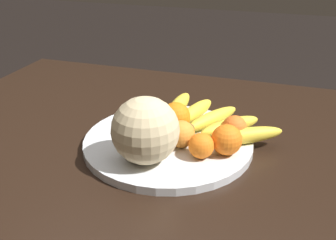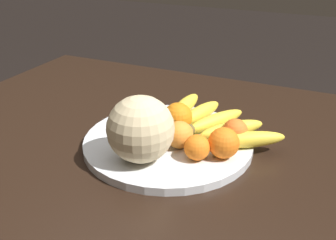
{
  "view_description": "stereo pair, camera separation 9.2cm",
  "coord_description": "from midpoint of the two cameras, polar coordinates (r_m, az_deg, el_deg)",
  "views": [
    {
      "loc": [
        -0.28,
        0.76,
        1.23
      ],
      "look_at": [
        -0.03,
        -0.02,
        0.83
      ],
      "focal_mm": 42.0,
      "sensor_mm": 36.0,
      "label": 1
    },
    {
      "loc": [
        -0.37,
        0.73,
        1.23
      ],
      "look_at": [
        -0.03,
        -0.02,
        0.83
      ],
      "focal_mm": 42.0,
      "sensor_mm": 36.0,
      "label": 2
    }
  ],
  "objects": [
    {
      "name": "banana_bunch",
      "position": [
        0.99,
        3.66,
        0.08
      ],
      "size": [
        0.31,
        0.26,
        0.04
      ],
      "rotation": [
        0.0,
        0.0,
        4.2
      ],
      "color": "brown",
      "rests_on": "fruit_bowl"
    },
    {
      "name": "orange_front_right",
      "position": [
        0.97,
        -1.59,
        0.43
      ],
      "size": [
        0.07,
        0.07,
        0.07
      ],
      "color": "orange",
      "rests_on": "fruit_bowl"
    },
    {
      "name": "orange_back_right",
      "position": [
        0.93,
        6.86,
        -1.22
      ],
      "size": [
        0.06,
        0.06,
        0.06
      ],
      "color": "orange",
      "rests_on": "fruit_bowl"
    },
    {
      "name": "melon",
      "position": [
        0.82,
        -6.5,
        -1.59
      ],
      "size": [
        0.15,
        0.15,
        0.15
      ],
      "color": "beige",
      "rests_on": "fruit_bowl"
    },
    {
      "name": "produce_tag",
      "position": [
        0.95,
        3.43,
        -2.36
      ],
      "size": [
        0.08,
        0.07,
        0.0
      ],
      "rotation": [
        0.0,
        0.0,
        0.69
      ],
      "color": "white",
      "rests_on": "fruit_bowl"
    },
    {
      "name": "orange_front_left",
      "position": [
        0.89,
        -1.01,
        -2.16
      ],
      "size": [
        0.06,
        0.06,
        0.06
      ],
      "color": "orange",
      "rests_on": "fruit_bowl"
    },
    {
      "name": "kitchen_table",
      "position": [
        0.99,
        -4.56,
        -8.96
      ],
      "size": [
        1.36,
        1.09,
        0.76
      ],
      "color": "black",
      "rests_on": "ground_plane"
    },
    {
      "name": "fruit_bowl",
      "position": [
        0.94,
        -2.78,
        -3.25
      ],
      "size": [
        0.4,
        0.4,
        0.02
      ],
      "color": "silver",
      "rests_on": "kitchen_table"
    },
    {
      "name": "orange_back_left",
      "position": [
        0.85,
        1.79,
        -3.84
      ],
      "size": [
        0.06,
        0.06,
        0.06
      ],
      "color": "orange",
      "rests_on": "fruit_bowl"
    },
    {
      "name": "orange_mid_center",
      "position": [
        0.86,
        5.46,
        -3.09
      ],
      "size": [
        0.07,
        0.07,
        0.07
      ],
      "color": "orange",
      "rests_on": "fruit_bowl"
    }
  ]
}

